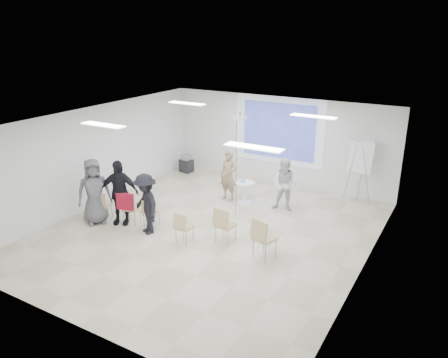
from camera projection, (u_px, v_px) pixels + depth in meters
The scene contains 30 objects.
floor at pixel (209, 233), 11.68m from camera, with size 8.00×9.00×0.10m, color beige.
ceiling at pixel (208, 119), 10.65m from camera, with size 8.00×9.00×0.10m, color white.
wall_back at pixel (279, 140), 14.88m from camera, with size 8.00×0.10×3.00m, color silver.
wall_left at pixel (94, 156), 13.08m from camera, with size 0.10×9.00×3.00m, color silver.
wall_right at pixel (370, 211), 9.25m from camera, with size 0.10×9.00×3.00m, color silver.
projection_halo at pixel (279, 131), 14.71m from camera, with size 3.20×0.01×2.30m, color silver.
projection_image at pixel (279, 131), 14.69m from camera, with size 2.60×0.01×1.90m, color #3341B0.
pedestal_table at pixel (245, 191), 13.37m from camera, with size 0.75×0.75×0.72m.
player_left at pixel (229, 172), 13.53m from camera, with size 0.66×0.45×1.80m, color #9C7F5F.
player_right at pixel (286, 182), 12.75m from camera, with size 0.85×0.68×1.77m, color silver.
controller_left at pixel (238, 162), 13.55m from camera, with size 0.04×0.11×0.04m, color white.
controller_right at pixel (284, 169), 12.93m from camera, with size 0.04×0.12×0.04m, color silver.
chair_far_left at pixel (102, 204), 12.20m from camera, with size 0.47×0.50×0.84m.
chair_left_mid at pixel (130, 207), 11.94m from camera, with size 0.51×0.53×0.88m.
chair_left_inner at pixel (150, 212), 11.71m from camera, with size 0.49×0.51×0.82m.
chair_center at pixel (183, 225), 10.90m from camera, with size 0.39×0.42×0.83m.
chair_right_inner at pixel (224, 223), 10.85m from camera, with size 0.49×0.52×0.96m.
chair_right_far at pixel (262, 236), 10.13m from camera, with size 0.58×0.61×1.00m.
red_jacket at pixel (125, 202), 11.77m from camera, with size 0.48×0.11×0.46m, color #A31429.
laptop at pixel (152, 212), 11.81m from camera, with size 0.30×0.22×0.02m, color black.
audience_left at pixel (119, 188), 11.84m from camera, with size 1.21×0.73×2.09m, color black.
audience_mid at pixel (146, 200), 11.31m from camera, with size 1.20×0.66×1.86m, color black.
audience_outer at pixel (94, 188), 11.87m from camera, with size 1.01×0.67×2.07m, color #59595E.
flipchart_easel at pixel (361, 157), 13.13m from camera, with size 0.86×0.65×1.99m.
av_cart at pixel (186, 164), 16.30m from camera, with size 0.50×0.42×0.68m.
ceiling_projector at pixel (240, 123), 11.94m from camera, with size 0.30×0.25×3.00m.
fluor_panel_nw at pixel (187, 103), 13.25m from camera, with size 1.20×0.30×0.02m, color white.
fluor_panel_ne at pixel (313, 116), 11.36m from camera, with size 1.20×0.30×0.02m, color white.
fluor_panel_sw at pixel (103, 125), 10.40m from camera, with size 1.20×0.30×0.02m, color white.
fluor_panel_se at pixel (254, 147), 8.51m from camera, with size 1.20×0.30×0.02m, color white.
Camera 1 is at (5.63, -8.91, 5.22)m, focal length 35.00 mm.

